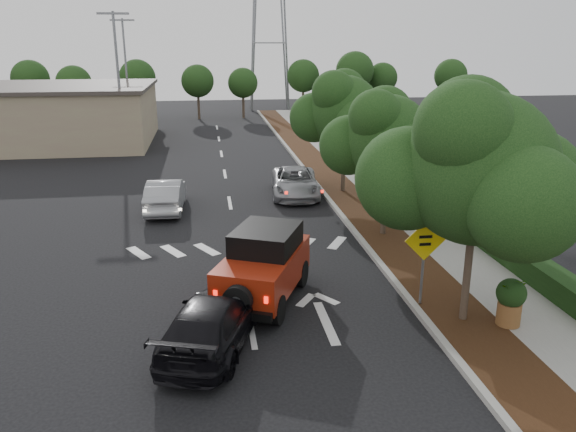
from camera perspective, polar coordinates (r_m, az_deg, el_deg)
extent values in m
plane|color=black|center=(14.97, -3.76, -11.28)|extent=(120.00, 120.00, 0.00)
cube|color=#9E9B93|center=(26.67, 3.98, 1.89)|extent=(0.20, 70.00, 0.15)
cube|color=black|center=(26.90, 6.06, 1.94)|extent=(1.80, 70.00, 0.12)
cube|color=gray|center=(27.43, 9.92, 2.07)|extent=(2.00, 70.00, 0.12)
cube|color=black|center=(27.80, 12.70, 2.84)|extent=(0.80, 70.00, 0.80)
cylinder|color=black|center=(17.59, -3.64, -5.28)|extent=(0.58, 0.85, 0.80)
cylinder|color=black|center=(17.17, 1.32, -5.84)|extent=(0.58, 0.85, 0.80)
cylinder|color=black|center=(15.45, -6.76, -8.72)|extent=(0.58, 0.85, 0.80)
cylinder|color=black|center=(14.97, -1.14, -9.50)|extent=(0.58, 0.85, 0.80)
cube|color=maroon|center=(16.04, -2.52, -5.43)|extent=(3.17, 4.13, 1.00)
cube|color=black|center=(16.01, -2.22, -2.31)|extent=(2.35, 2.54, 0.64)
cube|color=maroon|center=(17.32, -1.06, -3.94)|extent=(1.88, 1.60, 0.82)
cube|color=black|center=(14.58, -4.91, -9.89)|extent=(1.64, 0.87, 0.22)
cylinder|color=black|center=(14.26, -5.16, -8.52)|extent=(0.79, 0.51, 0.76)
cube|color=#FF190C|center=(14.67, -7.41, -7.84)|extent=(0.11, 0.08, 0.18)
cube|color=#FF190C|center=(14.22, -2.25, -8.54)|extent=(0.11, 0.08, 0.18)
imported|color=#94969B|center=(27.09, 0.72, 3.44)|extent=(2.60, 4.89, 1.31)
imported|color=black|center=(13.97, -7.72, -10.61)|extent=(3.10, 4.79, 1.29)
imported|color=#999BA0|center=(25.26, -12.32, 2.11)|extent=(1.65, 4.30, 1.40)
imported|color=#9E9FA5|center=(40.47, -17.69, 7.48)|extent=(4.87, 2.46, 1.59)
cylinder|color=slate|center=(15.92, 13.53, -4.93)|extent=(0.08, 0.08, 2.26)
cube|color=yellow|center=(15.63, 13.77, -2.42)|extent=(1.15, 0.03, 1.15)
cube|color=black|center=(15.58, 13.83, -2.07)|extent=(0.37, 0.01, 0.08)
cube|color=black|center=(15.65, 13.77, -2.82)|extent=(0.32, 0.01, 0.08)
cylinder|color=brown|center=(15.78, 21.51, -9.19)|extent=(0.65, 0.65, 0.61)
sphere|color=black|center=(15.54, 21.74, -7.28)|extent=(0.76, 0.76, 0.76)
imported|color=black|center=(15.51, 21.78, -6.99)|extent=(0.68, 0.60, 0.72)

